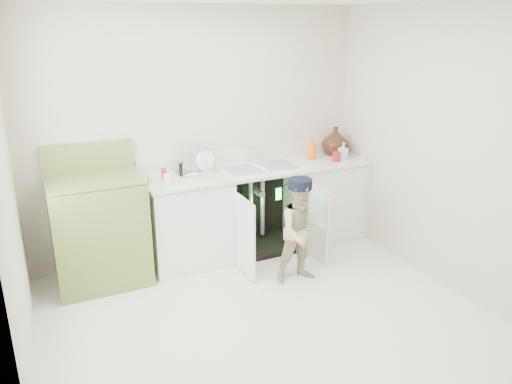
{
  "coord_description": "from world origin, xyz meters",
  "views": [
    {
      "loc": [
        -1.6,
        -3.26,
        2.33
      ],
      "look_at": [
        0.26,
        0.7,
        0.83
      ],
      "focal_mm": 35.0,
      "sensor_mm": 36.0,
      "label": 1
    }
  ],
  "objects": [
    {
      "name": "repair_worker",
      "position": [
        0.59,
        0.4,
        0.5
      ],
      "size": [
        0.51,
        0.68,
        1.0
      ],
      "rotation": [
        0.0,
        0.0,
        -0.09
      ],
      "color": "tan",
      "rests_on": "ground"
    },
    {
      "name": "ground",
      "position": [
        0.0,
        0.0,
        0.0
      ],
      "size": [
        3.5,
        3.5,
        0.0
      ],
      "primitive_type": "plane",
      "color": "silver",
      "rests_on": "ground"
    },
    {
      "name": "avocado_stove",
      "position": [
        -1.11,
        1.18,
        0.52
      ],
      "size": [
        0.82,
        0.65,
        1.27
      ],
      "color": "olive",
      "rests_on": "ground"
    },
    {
      "name": "counter_run",
      "position": [
        0.58,
        1.21,
        0.47
      ],
      "size": [
        2.44,
        1.02,
        1.22
      ],
      "color": "white",
      "rests_on": "ground"
    },
    {
      "name": "room_shell",
      "position": [
        0.0,
        0.0,
        1.25
      ],
      "size": [
        6.0,
        5.5,
        1.26
      ],
      "color": "beige",
      "rests_on": "ground"
    }
  ]
}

